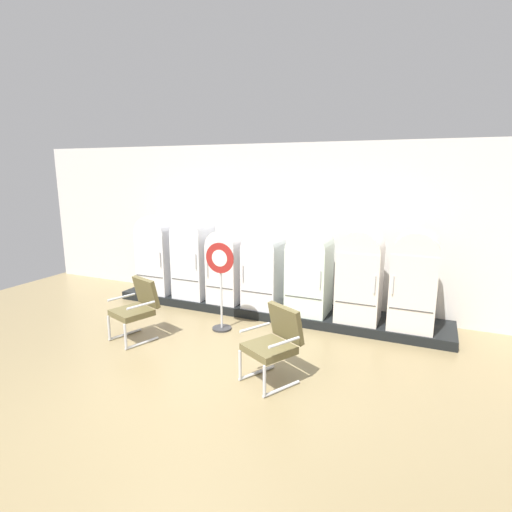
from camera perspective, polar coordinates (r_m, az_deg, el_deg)
The scene contains 13 objects.
ground at distance 5.18m, azimuth -11.00°, elevation -18.71°, with size 12.00×10.00×0.05m, color #887650.
back_wall at distance 7.80m, azimuth 3.97°, elevation 4.32°, with size 11.76×0.12×3.09m.
display_plinth at distance 7.57m, azimuth 2.16°, elevation -7.44°, with size 6.22×0.95×0.16m, color black.
refrigerator_0 at distance 8.39m, azimuth -13.62°, elevation 0.61°, with size 0.69×0.65×1.57m.
refrigerator_1 at distance 7.92m, azimuth -8.83°, elevation 0.29°, with size 0.64×0.66×1.60m.
refrigerator_2 at distance 7.59m, azimuth -4.07°, elevation -1.04°, with size 0.59×0.68×1.38m.
refrigerator_3 at distance 7.27m, azimuth 1.08°, elevation -1.50°, with size 0.63×0.66×1.41m.
refrigerator_4 at distance 7.00m, azimuth 7.55°, elevation -1.78°, with size 0.69×0.70×1.49m.
refrigerator_5 at distance 6.80m, azimuth 14.44°, elevation -2.32°, with size 0.69×0.65×1.53m.
refrigerator_6 at distance 6.71m, azimuth 21.39°, elevation -2.82°, with size 0.68×0.63×1.56m.
armchair_left at distance 6.59m, azimuth -16.46°, elevation -6.78°, with size 0.73×0.77×0.95m.
armchair_right at distance 5.13m, azimuth 2.65°, elevation -11.82°, with size 0.78×0.81×0.95m.
sign_stand at distance 6.62m, azimuth -5.00°, elevation -4.24°, with size 0.50×0.32×1.47m.
Camera 1 is at (2.62, -3.61, 2.61)m, focal length 28.38 mm.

